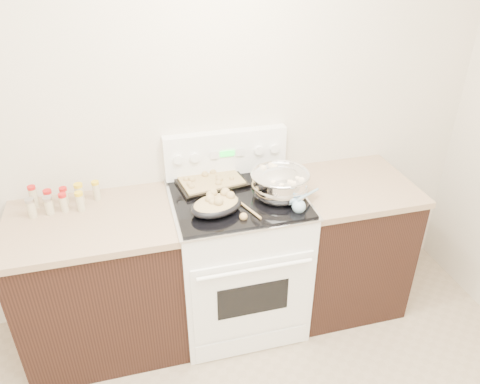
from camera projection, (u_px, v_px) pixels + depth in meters
name	position (u px, v px, depth m)	size (l,w,h in m)	color
room_shell	(245.00, 242.00, 1.06)	(4.10, 3.60, 2.75)	beige
counter_left	(102.00, 283.00, 2.77)	(0.93, 0.67, 0.92)	black
counter_right	(343.00, 243.00, 3.11)	(0.73, 0.67, 0.92)	black
kitchen_range	(238.00, 258.00, 2.94)	(0.78, 0.73, 1.22)	white
mixing_bowl	(280.00, 184.00, 2.66)	(0.34, 0.34, 0.20)	silver
roasting_pan	(216.00, 204.00, 2.53)	(0.34, 0.28, 0.11)	black
baking_sheet	(211.00, 181.00, 2.82)	(0.44, 0.34, 0.06)	black
wooden_spoon	(244.00, 212.00, 2.53)	(0.12, 0.28, 0.04)	tan
blue_ladle	(300.00, 205.00, 2.56)	(0.22, 0.20, 0.10)	#83A9C3
spice_jars	(60.00, 199.00, 2.61)	(0.39, 0.15, 0.13)	#BFB28C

